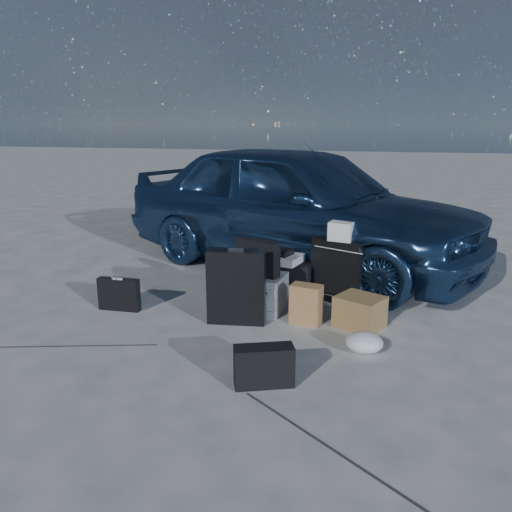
{
  "coord_description": "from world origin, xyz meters",
  "views": [
    {
      "loc": [
        1.09,
        -3.51,
        1.69
      ],
      "look_at": [
        -0.15,
        0.85,
        0.49
      ],
      "focal_mm": 35.0,
      "sensor_mm": 36.0,
      "label": 1
    }
  ],
  "objects_px": {
    "suitcase_right": "(338,271)",
    "cardboard_box": "(360,312)",
    "briefcase": "(119,294)",
    "suitcase_left": "(237,287)",
    "duffel_bag": "(277,278)",
    "car": "(297,205)",
    "pelican_case": "(258,293)"
  },
  "relations": [
    {
      "from": "pelican_case",
      "to": "cardboard_box",
      "type": "distance_m",
      "value": 0.96
    },
    {
      "from": "car",
      "to": "suitcase_left",
      "type": "bearing_deg",
      "value": -163.16
    },
    {
      "from": "car",
      "to": "suitcase_left",
      "type": "height_order",
      "value": "car"
    },
    {
      "from": "suitcase_right",
      "to": "cardboard_box",
      "type": "bearing_deg",
      "value": -43.44
    },
    {
      "from": "pelican_case",
      "to": "duffel_bag",
      "type": "distance_m",
      "value": 0.49
    },
    {
      "from": "pelican_case",
      "to": "duffel_bag",
      "type": "xyz_separation_m",
      "value": [
        0.06,
        0.49,
        0.0
      ]
    },
    {
      "from": "car",
      "to": "duffel_bag",
      "type": "distance_m",
      "value": 1.25
    },
    {
      "from": "duffel_bag",
      "to": "cardboard_box",
      "type": "bearing_deg",
      "value": -34.37
    },
    {
      "from": "pelican_case",
      "to": "suitcase_right",
      "type": "xyz_separation_m",
      "value": [
        0.68,
        0.46,
        0.14
      ]
    },
    {
      "from": "pelican_case",
      "to": "cardboard_box",
      "type": "relative_size",
      "value": 1.3
    },
    {
      "from": "briefcase",
      "to": "duffel_bag",
      "type": "distance_m",
      "value": 1.56
    },
    {
      "from": "briefcase",
      "to": "suitcase_left",
      "type": "relative_size",
      "value": 0.6
    },
    {
      "from": "suitcase_left",
      "to": "cardboard_box",
      "type": "distance_m",
      "value": 1.08
    },
    {
      "from": "suitcase_left",
      "to": "duffel_bag",
      "type": "bearing_deg",
      "value": 69.3
    },
    {
      "from": "duffel_bag",
      "to": "cardboard_box",
      "type": "xyz_separation_m",
      "value": [
        0.88,
        -0.64,
        -0.04
      ]
    },
    {
      "from": "pelican_case",
      "to": "briefcase",
      "type": "xyz_separation_m",
      "value": [
        -1.26,
        -0.35,
        -0.02
      ]
    },
    {
      "from": "briefcase",
      "to": "suitcase_right",
      "type": "relative_size",
      "value": 0.64
    },
    {
      "from": "pelican_case",
      "to": "duffel_bag",
      "type": "height_order",
      "value": "duffel_bag"
    },
    {
      "from": "suitcase_left",
      "to": "duffel_bag",
      "type": "xyz_separation_m",
      "value": [
        0.17,
        0.82,
        -0.15
      ]
    },
    {
      "from": "suitcase_left",
      "to": "suitcase_right",
      "type": "relative_size",
      "value": 1.05
    },
    {
      "from": "briefcase",
      "to": "suitcase_right",
      "type": "xyz_separation_m",
      "value": [
        1.94,
        0.81,
        0.16
      ]
    },
    {
      "from": "briefcase",
      "to": "cardboard_box",
      "type": "xyz_separation_m",
      "value": [
        2.2,
        0.2,
        -0.02
      ]
    },
    {
      "from": "car",
      "to": "duffel_bag",
      "type": "xyz_separation_m",
      "value": [
        0.03,
        -1.1,
        -0.58
      ]
    },
    {
      "from": "car",
      "to": "cardboard_box",
      "type": "xyz_separation_m",
      "value": [
        0.91,
        -1.74,
        -0.62
      ]
    },
    {
      "from": "briefcase",
      "to": "duffel_bag",
      "type": "height_order",
      "value": "duffel_bag"
    },
    {
      "from": "pelican_case",
      "to": "cardboard_box",
      "type": "height_order",
      "value": "pelican_case"
    },
    {
      "from": "pelican_case",
      "to": "suitcase_left",
      "type": "xyz_separation_m",
      "value": [
        -0.1,
        -0.33,
        0.15
      ]
    },
    {
      "from": "briefcase",
      "to": "cardboard_box",
      "type": "relative_size",
      "value": 1.08
    },
    {
      "from": "car",
      "to": "duffel_bag",
      "type": "relative_size",
      "value": 6.31
    },
    {
      "from": "duffel_bag",
      "to": "car",
      "type": "bearing_deg",
      "value": 92.78
    },
    {
      "from": "cardboard_box",
      "to": "pelican_case",
      "type": "bearing_deg",
      "value": 171.07
    },
    {
      "from": "car",
      "to": "cardboard_box",
      "type": "height_order",
      "value": "car"
    }
  ]
}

